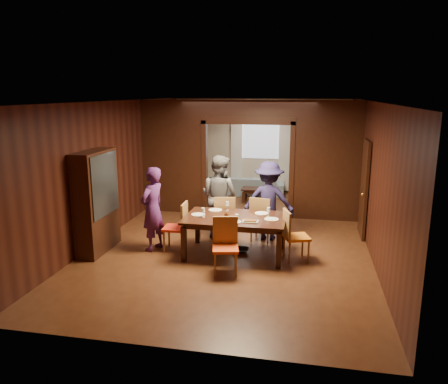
% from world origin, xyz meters
% --- Properties ---
extents(floor, '(9.00, 9.00, 0.00)m').
position_xyz_m(floor, '(0.00, 0.00, 0.00)').
color(floor, '#4A2514').
rests_on(floor, ground).
extents(ceiling, '(5.50, 9.00, 0.02)m').
position_xyz_m(ceiling, '(0.00, 0.00, 2.90)').
color(ceiling, silver).
rests_on(ceiling, room_walls).
extents(room_walls, '(5.52, 9.01, 2.90)m').
position_xyz_m(room_walls, '(0.00, 1.89, 1.51)').
color(room_walls, black).
rests_on(room_walls, floor).
extents(person_purple, '(0.58, 0.71, 1.67)m').
position_xyz_m(person_purple, '(-1.48, -1.24, 0.84)').
color(person_purple, '#4A1F5B').
rests_on(person_purple, floor).
extents(person_grey, '(1.07, 0.97, 1.80)m').
position_xyz_m(person_grey, '(-0.34, -0.22, 0.90)').
color(person_grey, '#4F4E55').
rests_on(person_grey, floor).
extents(person_navy, '(1.10, 0.65, 1.68)m').
position_xyz_m(person_navy, '(0.71, -0.13, 0.84)').
color(person_navy, '#201B45').
rests_on(person_navy, floor).
extents(sofa, '(1.99, 0.89, 0.57)m').
position_xyz_m(sofa, '(-0.18, 3.85, 0.28)').
color(sofa, '#7C90A2').
rests_on(sofa, floor).
extents(serving_bowl, '(0.32, 0.32, 0.08)m').
position_xyz_m(serving_bowl, '(0.26, -1.06, 0.80)').
color(serving_bowl, black).
rests_on(serving_bowl, dining_table).
extents(dining_table, '(1.92, 1.19, 0.76)m').
position_xyz_m(dining_table, '(0.17, -1.20, 0.38)').
color(dining_table, black).
rests_on(dining_table, floor).
extents(coffee_table, '(0.80, 0.50, 0.40)m').
position_xyz_m(coffee_table, '(0.05, 3.01, 0.20)').
color(coffee_table, black).
rests_on(coffee_table, floor).
extents(chair_left, '(0.46, 0.46, 0.97)m').
position_xyz_m(chair_left, '(-1.05, -1.17, 0.48)').
color(chair_left, red).
rests_on(chair_left, floor).
extents(chair_right, '(0.56, 0.56, 0.97)m').
position_xyz_m(chair_right, '(1.34, -1.26, 0.48)').
color(chair_right, orange).
rests_on(chair_right, floor).
extents(chair_far_l, '(0.51, 0.51, 0.97)m').
position_xyz_m(chair_far_l, '(-0.20, -0.34, 0.48)').
color(chair_far_l, orange).
rests_on(chair_far_l, floor).
extents(chair_far_r, '(0.51, 0.51, 0.97)m').
position_xyz_m(chair_far_r, '(0.59, -0.27, 0.48)').
color(chair_far_r, red).
rests_on(chair_far_r, floor).
extents(chair_near, '(0.52, 0.52, 0.97)m').
position_xyz_m(chair_near, '(0.16, -2.11, 0.48)').
color(chair_near, '#D34313').
rests_on(chair_near, floor).
extents(hutch, '(0.40, 1.20, 2.00)m').
position_xyz_m(hutch, '(-2.53, -1.50, 1.00)').
color(hutch, black).
rests_on(hutch, floor).
extents(door_right, '(0.06, 0.90, 2.10)m').
position_xyz_m(door_right, '(2.70, 0.50, 1.05)').
color(door_right, black).
rests_on(door_right, floor).
extents(window_far, '(1.20, 0.03, 1.30)m').
position_xyz_m(window_far, '(0.00, 4.44, 1.70)').
color(window_far, silver).
rests_on(window_far, back_wall).
extents(curtain_left, '(0.35, 0.06, 2.40)m').
position_xyz_m(curtain_left, '(-0.75, 4.40, 1.25)').
color(curtain_left, white).
rests_on(curtain_left, back_wall).
extents(curtain_right, '(0.35, 0.06, 2.40)m').
position_xyz_m(curtain_right, '(0.75, 4.40, 1.25)').
color(curtain_right, white).
rests_on(curtain_right, back_wall).
extents(plate_left, '(0.27, 0.27, 0.01)m').
position_xyz_m(plate_left, '(-0.56, -1.20, 0.77)').
color(plate_left, silver).
rests_on(plate_left, dining_table).
extents(plate_far_l, '(0.27, 0.27, 0.01)m').
position_xyz_m(plate_far_l, '(-0.30, -0.80, 0.77)').
color(plate_far_l, white).
rests_on(plate_far_l, dining_table).
extents(plate_far_r, '(0.27, 0.27, 0.01)m').
position_xyz_m(plate_far_r, '(0.64, -0.87, 0.77)').
color(plate_far_r, white).
rests_on(plate_far_r, dining_table).
extents(plate_right, '(0.27, 0.27, 0.01)m').
position_xyz_m(plate_right, '(0.86, -1.24, 0.77)').
color(plate_right, silver).
rests_on(plate_right, dining_table).
extents(plate_near, '(0.27, 0.27, 0.01)m').
position_xyz_m(plate_near, '(0.20, -1.54, 0.77)').
color(plate_near, silver).
rests_on(plate_near, dining_table).
extents(platter_a, '(0.30, 0.20, 0.04)m').
position_xyz_m(platter_a, '(0.11, -1.35, 0.78)').
color(platter_a, gray).
rests_on(platter_a, dining_table).
extents(platter_b, '(0.30, 0.20, 0.04)m').
position_xyz_m(platter_b, '(0.50, -1.47, 0.78)').
color(platter_b, gray).
rests_on(platter_b, dining_table).
extents(wineglass_left, '(0.08, 0.08, 0.18)m').
position_xyz_m(wineglass_left, '(-0.43, -1.33, 0.85)').
color(wineglass_left, white).
rests_on(wineglass_left, dining_table).
extents(wineglass_far, '(0.08, 0.08, 0.18)m').
position_xyz_m(wineglass_far, '(-0.07, -0.77, 0.85)').
color(wineglass_far, silver).
rests_on(wineglass_far, dining_table).
extents(wineglass_right, '(0.08, 0.08, 0.18)m').
position_xyz_m(wineglass_right, '(0.79, -1.05, 0.85)').
color(wineglass_right, silver).
rests_on(wineglass_right, dining_table).
extents(tumbler, '(0.07, 0.07, 0.14)m').
position_xyz_m(tumbler, '(0.25, -1.50, 0.83)').
color(tumbler, silver).
rests_on(tumbler, dining_table).
extents(condiment_jar, '(0.08, 0.08, 0.11)m').
position_xyz_m(condiment_jar, '(0.02, -1.29, 0.82)').
color(condiment_jar, '#4E2512').
rests_on(condiment_jar, dining_table).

